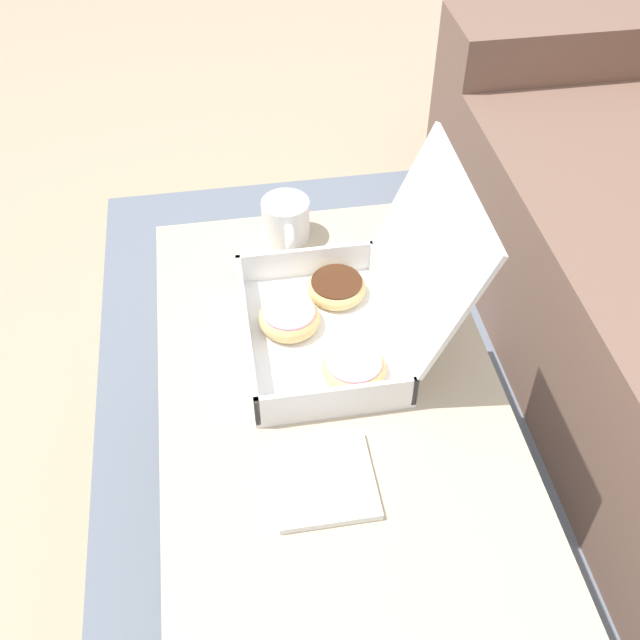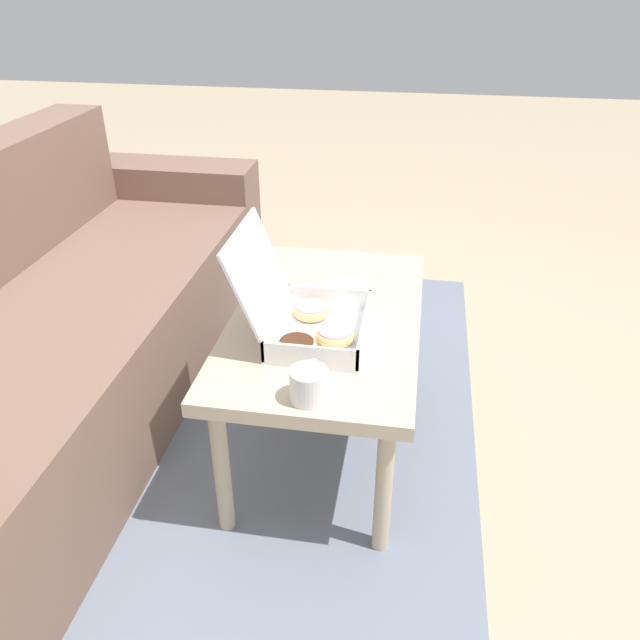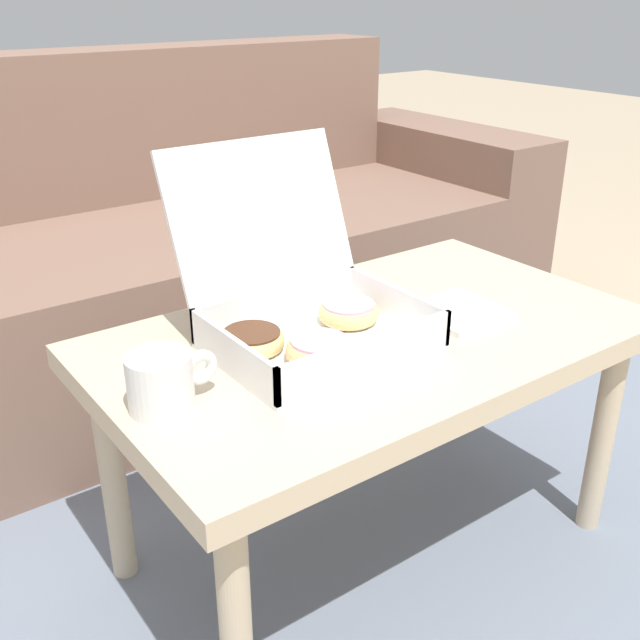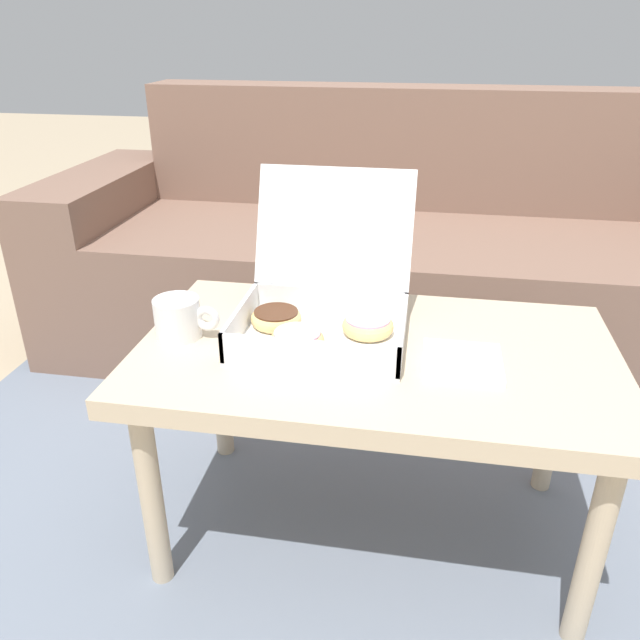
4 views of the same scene
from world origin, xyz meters
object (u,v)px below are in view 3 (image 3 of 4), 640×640
(coffee_table, at_px, (372,359))
(coffee_mug, at_px, (163,382))
(pastry_box, at_px, (303,310))
(couch, at_px, (150,270))

(coffee_table, bearing_deg, coffee_mug, -176.92)
(coffee_table, relative_size, pastry_box, 2.69)
(pastry_box, bearing_deg, couch, 82.52)
(coffee_table, height_order, coffee_mug, coffee_mug)
(pastry_box, relative_size, coffee_mug, 2.59)
(couch, bearing_deg, coffee_table, -90.00)
(couch, height_order, coffee_table, couch)
(coffee_table, distance_m, coffee_mug, 0.40)
(pastry_box, height_order, coffee_mug, pastry_box)
(couch, xyz_separation_m, coffee_table, (0.00, -0.93, 0.12))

